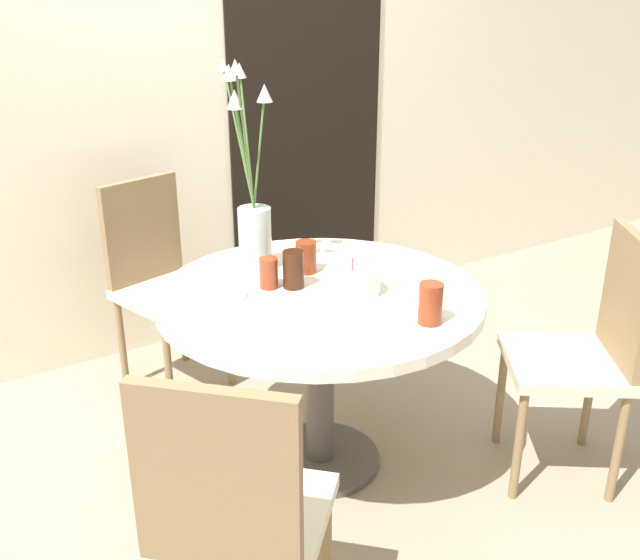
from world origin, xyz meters
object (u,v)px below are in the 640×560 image
Objects in this scene: drink_glass_1 at (306,257)px; drink_glass_2 at (269,273)px; chair_near_front at (159,272)px; chair_far_back at (235,514)px; drink_glass_3 at (293,269)px; chair_right_flank at (590,343)px; birthday_cake at (352,281)px; drink_glass_0 at (431,303)px; side_plate at (222,295)px; flower_vase at (252,208)px.

drink_glass_1 reaches higher than drink_glass_2.
chair_far_back is (-0.41, -1.59, 0.00)m from chair_near_front.
drink_glass_3 is at bearing -92.50° from chair_near_front.
chair_far_back is at bearing -130.16° from drink_glass_1.
chair_right_flank is at bearing -45.05° from drink_glass_1.
chair_far_back is 0.99m from birthday_cake.
drink_glass_0 is at bearing -67.91° from chair_right_flank.
drink_glass_0 is (0.46, -0.54, 0.06)m from side_plate.
chair_right_flank is 0.69m from drink_glass_0.
chair_right_flank reaches higher than drink_glass_3.
flower_vase is (0.58, 0.99, 0.41)m from chair_far_back.
flower_vase is (-0.87, 0.87, 0.41)m from chair_right_flank.
birthday_cake is (0.35, -0.98, 0.22)m from chair_near_front.
drink_glass_1 is at bearing -99.76° from chair_right_flank.
chair_far_back is 1.14m from drink_glass_1.
drink_glass_2 is (0.17, -0.02, 0.05)m from side_plate.
chair_near_front is at bearing 103.29° from drink_glass_3.
chair_near_front is at bearing 86.36° from side_plate.
drink_glass_3 is at bearing -138.48° from drink_glass_1.
flower_vase is at bearing -75.48° from chair_far_back.
chair_near_front is at bearing -59.76° from chair_far_back.
drink_glass_2 is at bearing -79.09° from chair_far_back.
drink_glass_3 is (-0.21, 0.48, 0.00)m from drink_glass_0.
chair_near_front is 0.84m from drink_glass_2.
chair_near_front reaches higher than side_plate.
drink_glass_2 is at bearing -5.94° from side_plate.
side_plate is (-1.08, 0.69, 0.19)m from chair_right_flank.
chair_far_back is 7.06× the size of drink_glass_0.
side_plate is (-0.40, 0.21, -0.03)m from birthday_cake.
chair_near_front is 0.74m from flower_vase.
drink_glass_3 is at bearing 113.93° from drink_glass_0.
drink_glass_3 is at bearing -91.54° from chair_right_flank.
side_plate is 1.29× the size of drink_glass_0.
birthday_cake is at bearing -86.39° from chair_near_front.
drink_glass_3 is (0.07, -0.04, 0.01)m from drink_glass_2.
birthday_cake is 1.14× the size of side_plate.
drink_glass_3 is (-0.84, 0.63, 0.25)m from chair_right_flank.
drink_glass_1 is 1.09× the size of drink_glass_2.
chair_far_back and chair_right_flank have the same top height.
drink_glass_2 is at bearing -102.82° from flower_vase.
birthday_cake is at bearing -27.68° from side_plate.
flower_vase reaches higher than birthday_cake.
drink_glass_0 is 0.59m from drink_glass_1.
chair_right_flank reaches higher than drink_glass_2.
flower_vase reaches higher than chair_right_flank.
flower_vase reaches higher than drink_glass_3.
drink_glass_2 is at bearing -96.98° from chair_near_front.
birthday_cake reaches higher than drink_glass_2.
birthday_cake is 1.64× the size of drink_glass_1.
chair_far_back is 1.00m from drink_glass_3.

